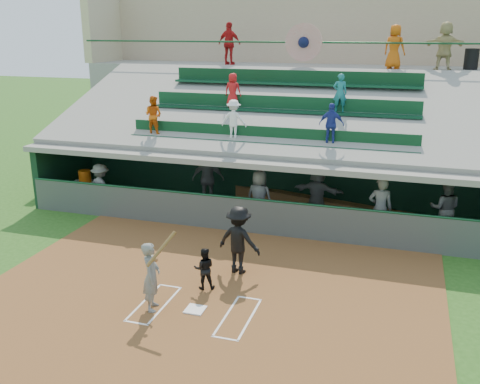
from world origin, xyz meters
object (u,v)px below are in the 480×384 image
(white_table, at_px, (86,192))
(catcher, at_px, (204,268))
(home_plate, at_px, (195,309))
(water_cooler, at_px, (85,176))
(batter_at_plate, at_px, (152,276))
(trash_bin, at_px, (471,59))

(white_table, bearing_deg, catcher, -55.52)
(home_plate, distance_m, water_cooler, 9.15)
(water_cooler, bearing_deg, batter_at_plate, -47.50)
(home_plate, relative_size, white_table, 0.49)
(batter_at_plate, relative_size, white_table, 2.24)
(catcher, relative_size, white_table, 1.21)
(white_table, height_order, trash_bin, trash_bin)
(catcher, bearing_deg, batter_at_plate, 38.92)
(batter_at_plate, height_order, water_cooler, batter_at_plate)
(home_plate, relative_size, trash_bin, 0.54)
(home_plate, relative_size, catcher, 0.41)
(white_table, distance_m, water_cooler, 0.60)
(batter_at_plate, bearing_deg, trash_bin, 60.89)
(home_plate, height_order, batter_at_plate, batter_at_plate)
(batter_at_plate, distance_m, catcher, 1.53)
(batter_at_plate, height_order, trash_bin, trash_bin)
(white_table, bearing_deg, water_cooler, 5.02)
(water_cooler, distance_m, trash_bin, 15.36)
(batter_at_plate, distance_m, white_table, 8.59)
(water_cooler, bearing_deg, white_table, -156.86)
(batter_at_plate, xyz_separation_m, white_table, (-5.81, 6.32, -0.42))
(catcher, distance_m, white_table, 8.27)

